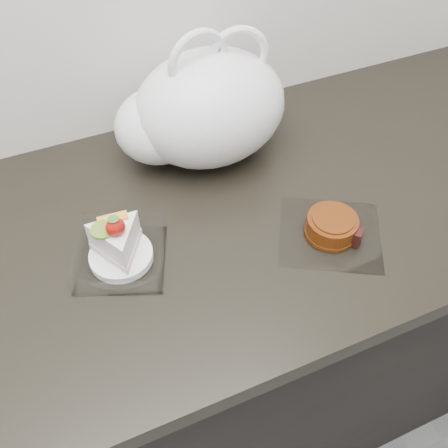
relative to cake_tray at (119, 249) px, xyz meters
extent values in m
cube|color=black|center=(-0.01, 0.04, -0.50)|extent=(2.00, 0.60, 0.86)
cube|color=black|center=(-0.01, 0.04, -0.05)|extent=(2.04, 0.64, 0.04)
cube|color=white|center=(0.00, 0.00, -0.03)|extent=(0.19, 0.19, 0.00)
cylinder|color=white|center=(0.00, 0.00, -0.02)|extent=(0.10, 0.10, 0.01)
ellipsoid|color=red|center=(0.00, -0.01, 0.06)|extent=(0.03, 0.03, 0.03)
cone|color=#2D7223|center=(0.00, -0.01, 0.08)|extent=(0.02, 0.02, 0.01)
cylinder|color=olive|center=(-0.02, 0.00, 0.05)|extent=(0.04, 0.04, 0.00)
cube|color=orange|center=(0.00, 0.02, 0.05)|extent=(0.05, 0.02, 0.00)
cube|color=white|center=(0.35, -0.09, -0.03)|extent=(0.23, 0.23, 0.00)
cylinder|color=#5F2D0B|center=(0.35, -0.09, -0.01)|extent=(0.11, 0.11, 0.04)
cylinder|color=#5F2D0B|center=(0.35, -0.09, -0.02)|extent=(0.12, 0.12, 0.01)
cylinder|color=#5F2D0B|center=(0.35, -0.09, 0.01)|extent=(0.09, 0.09, 0.00)
cube|color=black|center=(0.37, -0.12, -0.01)|extent=(0.03, 0.03, 0.03)
ellipsoid|color=white|center=(0.24, 0.19, 0.08)|extent=(0.29, 0.23, 0.22)
ellipsoid|color=white|center=(0.14, 0.21, 0.06)|extent=(0.17, 0.15, 0.14)
torus|color=white|center=(0.22, 0.19, 0.18)|extent=(0.12, 0.04, 0.12)
torus|color=white|center=(0.30, 0.19, 0.17)|extent=(0.11, 0.04, 0.11)
camera|label=1|loc=(-0.05, -0.53, 0.63)|focal=40.00mm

